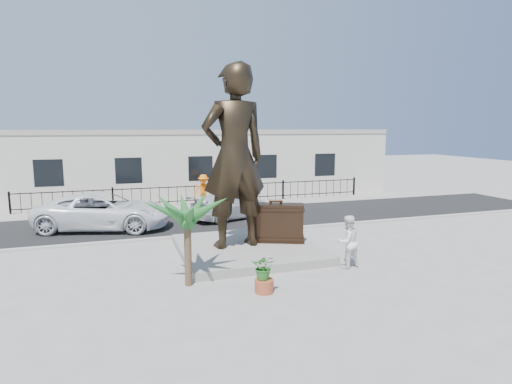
# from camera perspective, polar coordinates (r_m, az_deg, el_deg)

# --- Properties ---
(ground) EXTENTS (100.00, 100.00, 0.00)m
(ground) POSITION_cam_1_polar(r_m,az_deg,el_deg) (15.66, 2.32, -9.40)
(ground) COLOR #9E9991
(ground) RESTS_ON ground
(street) EXTENTS (40.00, 7.00, 0.01)m
(street) POSITION_cam_1_polar(r_m,az_deg,el_deg) (23.07, -4.68, -3.52)
(street) COLOR black
(street) RESTS_ON ground
(curb) EXTENTS (40.00, 0.25, 0.12)m
(curb) POSITION_cam_1_polar(r_m,az_deg,el_deg) (19.76, -2.28, -5.40)
(curb) COLOR #A5A399
(curb) RESTS_ON ground
(far_sidewalk) EXTENTS (40.00, 2.50, 0.02)m
(far_sidewalk) POSITION_cam_1_polar(r_m,az_deg,el_deg) (26.90, -6.69, -1.80)
(far_sidewalk) COLOR #9E9991
(far_sidewalk) RESTS_ON ground
(plinth) EXTENTS (5.20, 5.20, 0.30)m
(plinth) POSITION_cam_1_polar(r_m,az_deg,el_deg) (16.82, -1.09, -7.58)
(plinth) COLOR gray
(plinth) RESTS_ON ground
(fence) EXTENTS (22.00, 0.10, 1.20)m
(fence) POSITION_cam_1_polar(r_m,az_deg,el_deg) (27.58, -7.05, -0.31)
(fence) COLOR black
(fence) RESTS_ON ground
(building) EXTENTS (28.00, 7.00, 4.40)m
(building) POSITION_cam_1_polar(r_m,az_deg,el_deg) (31.49, -8.60, 3.70)
(building) COLOR silver
(building) RESTS_ON ground
(statue) EXTENTS (2.69, 1.93, 6.90)m
(statue) POSITION_cam_1_polar(r_m,az_deg,el_deg) (16.12, -2.94, 4.71)
(statue) COLOR black
(statue) RESTS_ON plinth
(suitcase) EXTENTS (2.29, 1.48, 1.54)m
(suitcase) POSITION_cam_1_polar(r_m,az_deg,el_deg) (17.12, 2.64, -4.12)
(suitcase) COLOR black
(suitcase) RESTS_ON plinth
(tourist) EXTENTS (1.01, 0.85, 1.85)m
(tourist) POSITION_cam_1_polar(r_m,az_deg,el_deg) (15.23, 12.10, -6.49)
(tourist) COLOR white
(tourist) RESTS_ON ground
(car_white) EXTENTS (6.77, 4.48, 1.73)m
(car_white) POSITION_cam_1_polar(r_m,az_deg,el_deg) (21.71, -19.60, -2.42)
(car_white) COLOR white
(car_white) RESTS_ON street
(car_silver) EXTENTS (5.08, 3.45, 1.37)m
(car_silver) POSITION_cam_1_polar(r_m,az_deg,el_deg) (22.94, -3.19, -1.83)
(car_silver) COLOR silver
(car_silver) RESTS_ON street
(worker) EXTENTS (1.31, 0.84, 1.92)m
(worker) POSITION_cam_1_polar(r_m,az_deg,el_deg) (26.96, -7.01, 0.30)
(worker) COLOR orange
(worker) RESTS_ON far_sidewalk
(palm_tree) EXTENTS (1.80, 1.80, 3.20)m
(palm_tree) POSITION_cam_1_polar(r_m,az_deg,el_deg) (13.71, -8.96, -12.17)
(palm_tree) COLOR #1F5622
(palm_tree) RESTS_ON ground
(planter) EXTENTS (0.56, 0.56, 0.40)m
(planter) POSITION_cam_1_polar(r_m,az_deg,el_deg) (12.93, 1.08, -12.41)
(planter) COLOR #A0482A
(planter) RESTS_ON ground
(shrub) EXTENTS (0.87, 0.82, 0.77)m
(shrub) POSITION_cam_1_polar(r_m,az_deg,el_deg) (12.74, 1.09, -9.96)
(shrub) COLOR #2A6922
(shrub) RESTS_ON planter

